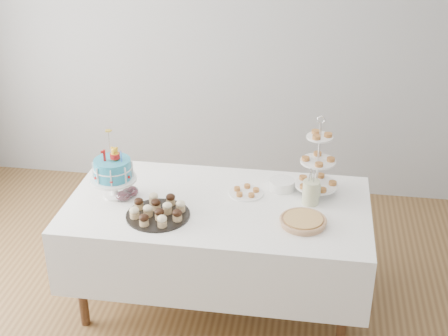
% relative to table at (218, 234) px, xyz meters
% --- Properties ---
extents(floor, '(5.00, 5.00, 0.00)m').
position_rel_table_xyz_m(floor, '(0.00, -0.30, -0.54)').
color(floor, brown).
rests_on(floor, ground).
extents(walls, '(5.04, 4.04, 2.70)m').
position_rel_table_xyz_m(walls, '(0.00, -0.30, 0.81)').
color(walls, '#9C9EA1').
rests_on(walls, floor).
extents(table, '(1.92, 1.02, 0.77)m').
position_rel_table_xyz_m(table, '(0.00, 0.00, 0.00)').
color(table, white).
rests_on(table, floor).
extents(birthday_cake, '(0.30, 0.30, 0.45)m').
position_rel_table_xyz_m(birthday_cake, '(-0.67, -0.02, 0.35)').
color(birthday_cake, white).
rests_on(birthday_cake, table).
extents(cupcake_tray, '(0.39, 0.39, 0.09)m').
position_rel_table_xyz_m(cupcake_tray, '(-0.34, -0.21, 0.27)').
color(cupcake_tray, black).
rests_on(cupcake_tray, table).
extents(pie, '(0.28, 0.28, 0.04)m').
position_rel_table_xyz_m(pie, '(0.55, -0.17, 0.25)').
color(pie, tan).
rests_on(pie, table).
extents(tiered_stand, '(0.28, 0.28, 0.54)m').
position_rel_table_xyz_m(tiered_stand, '(0.61, 0.24, 0.45)').
color(tiered_stand, silver).
rests_on(tiered_stand, table).
extents(plate_stack, '(0.17, 0.17, 0.07)m').
position_rel_table_xyz_m(plate_stack, '(0.39, 0.25, 0.26)').
color(plate_stack, white).
rests_on(plate_stack, table).
extents(pastry_plate, '(0.23, 0.23, 0.03)m').
position_rel_table_xyz_m(pastry_plate, '(0.16, 0.15, 0.24)').
color(pastry_plate, white).
rests_on(pastry_plate, table).
extents(jam_bowl_a, '(0.10, 0.10, 0.06)m').
position_rel_table_xyz_m(jam_bowl_a, '(-0.60, -0.05, 0.26)').
color(jam_bowl_a, silver).
rests_on(jam_bowl_a, table).
extents(jam_bowl_b, '(0.10, 0.10, 0.06)m').
position_rel_table_xyz_m(jam_bowl_b, '(-0.58, 0.01, 0.26)').
color(jam_bowl_b, silver).
rests_on(jam_bowl_b, table).
extents(utensil_pitcher, '(0.11, 0.11, 0.24)m').
position_rel_table_xyz_m(utensil_pitcher, '(0.58, 0.09, 0.31)').
color(utensil_pitcher, white).
rests_on(utensil_pitcher, table).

